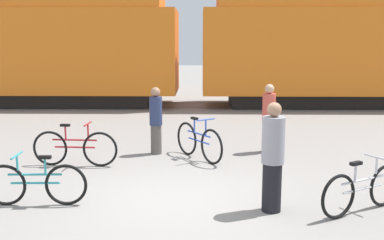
{
  "coord_description": "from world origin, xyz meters",
  "views": [
    {
      "loc": [
        0.43,
        -7.1,
        2.61
      ],
      "look_at": [
        0.26,
        1.37,
        1.1
      ],
      "focal_mm": 42.0,
      "sensor_mm": 36.0,
      "label": 1
    }
  ],
  "objects": [
    {
      "name": "ground_plane",
      "position": [
        0.0,
        0.0,
        0.0
      ],
      "size": [
        80.0,
        80.0,
        0.0
      ],
      "primitive_type": "plane",
      "color": "gray"
    },
    {
      "name": "rail_far",
      "position": [
        0.0,
        11.64,
        0.01
      ],
      "size": [
        40.81,
        0.07,
        0.01
      ],
      "primitive_type": "cube",
      "color": "#4C4238",
      "rests_on": "ground_plane"
    },
    {
      "name": "bicycle_maroon",
      "position": [
        -2.2,
        1.98,
        0.39
      ],
      "size": [
        1.81,
        0.46,
        0.92
      ],
      "color": "black",
      "rests_on": "ground_plane"
    },
    {
      "name": "rail_near",
      "position": [
        0.0,
        10.21,
        0.01
      ],
      "size": [
        40.81,
        0.07,
        0.01
      ],
      "primitive_type": "cube",
      "color": "#4C4238",
      "rests_on": "ground_plane"
    },
    {
      "name": "person_in_red",
      "position": [
        2.02,
        3.27,
        0.82
      ],
      "size": [
        0.3,
        0.3,
        1.61
      ],
      "rotation": [
        0.0,
        0.0,
        5.41
      ],
      "color": "#283351",
      "rests_on": "ground_plane"
    },
    {
      "name": "person_in_grey",
      "position": [
        1.53,
        -0.47,
        0.85
      ],
      "size": [
        0.35,
        0.35,
        1.7
      ],
      "rotation": [
        0.0,
        0.0,
        1.01
      ],
      "color": "black",
      "rests_on": "ground_plane"
    },
    {
      "name": "bicycle_blue",
      "position": [
        0.39,
        2.56,
        0.4
      ],
      "size": [
        1.03,
        1.44,
        0.95
      ],
      "color": "black",
      "rests_on": "ground_plane"
    },
    {
      "name": "person_in_navy",
      "position": [
        -0.6,
        3.04,
        0.79
      ],
      "size": [
        0.29,
        0.29,
        1.56
      ],
      "rotation": [
        0.0,
        0.0,
        1.68
      ],
      "color": "#514C47",
      "rests_on": "ground_plane"
    },
    {
      "name": "bicycle_silver",
      "position": [
        2.91,
        -0.5,
        0.36
      ],
      "size": [
        1.5,
        0.93,
        0.85
      ],
      "color": "black",
      "rests_on": "ground_plane"
    },
    {
      "name": "freight_train",
      "position": [
        -0.0,
        10.92,
        2.72
      ],
      "size": [
        28.81,
        2.99,
        5.21
      ],
      "color": "black",
      "rests_on": "ground_plane"
    },
    {
      "name": "bicycle_teal",
      "position": [
        -2.2,
        -0.3,
        0.36
      ],
      "size": [
        1.65,
        0.46,
        0.84
      ],
      "color": "black",
      "rests_on": "ground_plane"
    }
  ]
}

